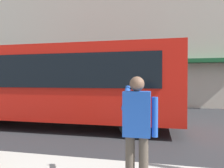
% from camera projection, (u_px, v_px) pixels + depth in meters
% --- Properties ---
extents(ground_plane, '(60.00, 60.00, 0.00)m').
position_uv_depth(ground_plane, '(155.00, 129.00, 7.50)').
color(ground_plane, '#2B2B2D').
extents(building_facade_far, '(28.00, 1.55, 12.00)m').
position_uv_depth(building_facade_far, '(156.00, 19.00, 14.03)').
color(building_facade_far, beige).
rests_on(building_facade_far, ground_plane).
extents(red_bus, '(9.05, 2.54, 3.08)m').
position_uv_depth(red_bus, '(60.00, 83.00, 7.98)').
color(red_bus, red).
rests_on(red_bus, ground_plane).
extents(pedestrian_photographer, '(0.53, 0.52, 1.70)m').
position_uv_depth(pedestrian_photographer, '(137.00, 124.00, 3.06)').
color(pedestrian_photographer, '#4C4238').
rests_on(pedestrian_photographer, sidewalk_curb).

